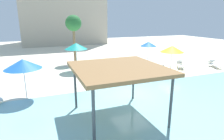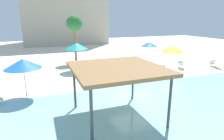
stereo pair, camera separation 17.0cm
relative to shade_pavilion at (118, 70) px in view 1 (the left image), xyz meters
The scene contains 12 objects.
ground_plane 4.60m from the shade_pavilion, 52.14° to the left, with size 80.00×80.00×0.00m, color beige.
lagoon_water 4.21m from the shade_pavilion, 45.33° to the right, with size 44.00×13.50×0.04m, color #8CC6CC.
shade_pavilion is the anchor object (origin of this frame).
beach_umbrella_blue_0 14.50m from the shade_pavilion, 51.83° to the left, with size 2.01×2.01×2.55m.
beach_umbrella_blue_2 6.65m from the shade_pavilion, 135.69° to the left, with size 2.37×2.37×2.74m.
beach_umbrella_yellow_4 11.43m from the shade_pavilion, 37.81° to the left, with size 2.36×2.36×2.61m.
beach_umbrella_teal_5 10.52m from the shade_pavilion, 90.61° to the left, with size 2.28×2.28×2.90m.
lounge_chair_0 16.11m from the shade_pavilion, 23.92° to the left, with size 1.15×1.99×0.74m.
lounge_chair_2 13.41m from the shade_pavilion, 35.17° to the left, with size 1.57×1.90×0.74m.
lounge_chair_4 11.45m from the shade_pavilion, 51.09° to the left, with size 0.62×1.90×0.74m.
lounge_chair_5 10.23m from the shade_pavilion, 40.31° to the left, with size 1.12×1.99×0.74m.
palm_tree_0 14.67m from the shade_pavilion, 88.12° to the left, with size 1.90×1.90×5.72m.
Camera 1 is at (-6.07, -11.58, 5.22)m, focal length 30.46 mm.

